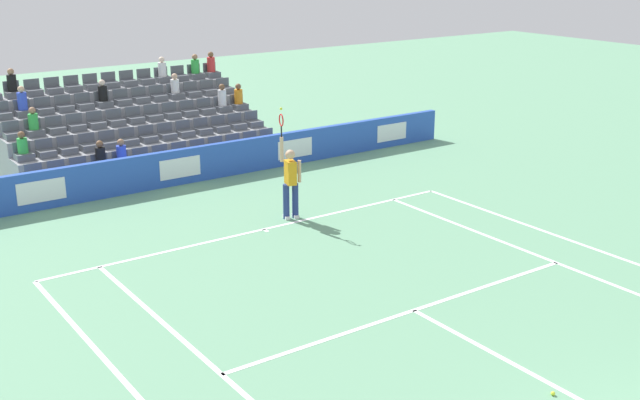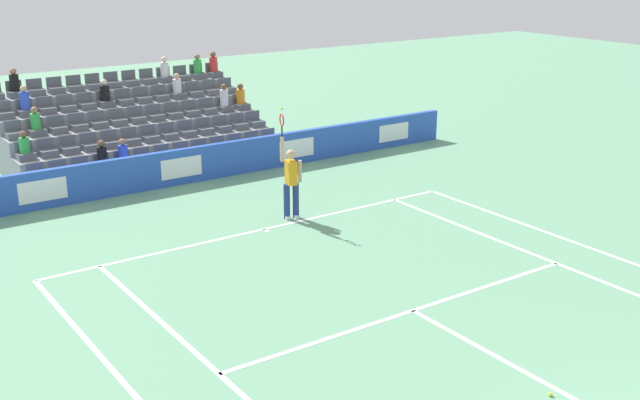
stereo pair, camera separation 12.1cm
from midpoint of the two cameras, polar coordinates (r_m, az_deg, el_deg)
line_baseline at (r=19.49m, az=-4.22°, el=-2.09°), size 10.97×0.10×0.01m
line_service at (r=15.39m, az=6.48°, el=-7.81°), size 8.23×0.10×0.01m
line_centre_service at (r=13.46m, az=15.70°, el=-12.42°), size 0.10×6.40×0.01m
line_singles_sideline_left at (r=12.95m, az=-6.32°, el=-13.08°), size 0.10×11.89×0.01m
line_singles_sideline_right at (r=17.92m, az=17.43°, el=-4.74°), size 0.10×11.89×0.01m
line_doubles_sideline_right at (r=18.97m, az=19.99°, el=-3.74°), size 0.10×11.89×0.01m
line_centre_mark at (r=19.41m, az=-4.07°, el=-2.18°), size 0.10×0.20×0.01m
sponsor_barrier at (r=23.29m, az=-10.19°, el=2.33°), size 19.66×0.22×1.03m
tennis_player at (r=19.94m, az=-2.31°, el=1.40°), size 0.51×0.41×2.85m
stadium_stand at (r=26.41m, az=-13.55°, el=4.64°), size 8.06×4.75×3.00m
loose_tennis_ball at (r=13.13m, az=16.00°, el=-13.11°), size 0.07×0.07×0.07m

